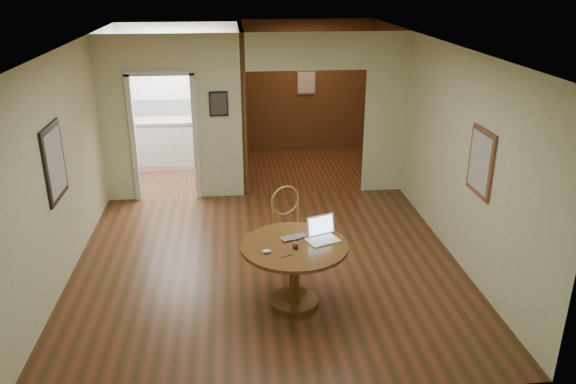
{
  "coord_description": "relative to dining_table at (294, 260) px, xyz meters",
  "views": [
    {
      "loc": [
        -0.4,
        -6.45,
        3.58
      ],
      "look_at": [
        0.24,
        -0.2,
        1.1
      ],
      "focal_mm": 35.0,
      "sensor_mm": 36.0,
      "label": 1
    }
  ],
  "objects": [
    {
      "name": "room_shell",
      "position": [
        -0.71,
        4.01,
        0.73
      ],
      "size": [
        5.2,
        7.5,
        5.0
      ],
      "color": "white",
      "rests_on": "ground"
    },
    {
      "name": "dining_table",
      "position": [
        0.0,
        0.0,
        0.0
      ],
      "size": [
        1.2,
        1.2,
        0.75
      ],
      "rotation": [
        0.0,
        0.0,
        -0.2
      ],
      "color": "brown",
      "rests_on": "ground"
    },
    {
      "name": "open_laptop",
      "position": [
        0.33,
        0.12,
        0.26
      ],
      "size": [
        0.41,
        0.41,
        0.24
      ],
      "rotation": [
        0.0,
        0.0,
        0.37
      ],
      "color": "white",
      "rests_on": "dining_table"
    },
    {
      "name": "floor",
      "position": [
        -0.24,
        0.91,
        -0.56
      ],
      "size": [
        5.0,
        5.0,
        0.0
      ],
      "primitive_type": "plane",
      "color": "#3F2912",
      "rests_on": "ground"
    },
    {
      "name": "pen",
      "position": [
        -0.11,
        -0.27,
        0.2
      ],
      "size": [
        0.12,
        0.06,
        0.01
      ],
      "primitive_type": "cylinder",
      "rotation": [
        0.0,
        1.57,
        0.44
      ],
      "color": "navy",
      "rests_on": "dining_table"
    },
    {
      "name": "chair",
      "position": [
        0.04,
        0.98,
        0.02
      ],
      "size": [
        0.57,
        0.57,
        1.04
      ],
      "rotation": [
        0.0,
        0.0,
        0.36
      ],
      "color": "olive",
      "rests_on": "ground"
    },
    {
      "name": "mouse",
      "position": [
        -0.32,
        -0.17,
        0.22
      ],
      "size": [
        0.11,
        0.07,
        0.04
      ],
      "primitive_type": "ellipsoid",
      "rotation": [
        0.0,
        0.0,
        0.11
      ],
      "color": "white",
      "rests_on": "dining_table"
    },
    {
      "name": "kitchen_cabinet",
      "position": [
        -1.59,
        5.11,
        -0.08
      ],
      "size": [
        2.06,
        0.6,
        0.94
      ],
      "color": "silver",
      "rests_on": "ground"
    },
    {
      "name": "wine_glass",
      "position": [
        0.0,
        -0.09,
        0.24
      ],
      "size": [
        0.08,
        0.08,
        0.09
      ],
      "primitive_type": null,
      "color": "white",
      "rests_on": "dining_table"
    },
    {
      "name": "grocery_bag",
      "position": [
        -0.82,
        5.11,
        0.55
      ],
      "size": [
        0.43,
        0.4,
        0.34
      ],
      "primitive_type": "ellipsoid",
      "rotation": [
        0.0,
        0.0,
        -0.39
      ],
      "color": "#CCB095",
      "rests_on": "kitchen_cabinet"
    },
    {
      "name": "closed_laptop",
      "position": [
        0.02,
        0.11,
        0.21
      ],
      "size": [
        0.35,
        0.29,
        0.02
      ],
      "primitive_type": "imported",
      "rotation": [
        0.0,
        0.0,
        0.36
      ],
      "color": "silver",
      "rests_on": "dining_table"
    }
  ]
}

